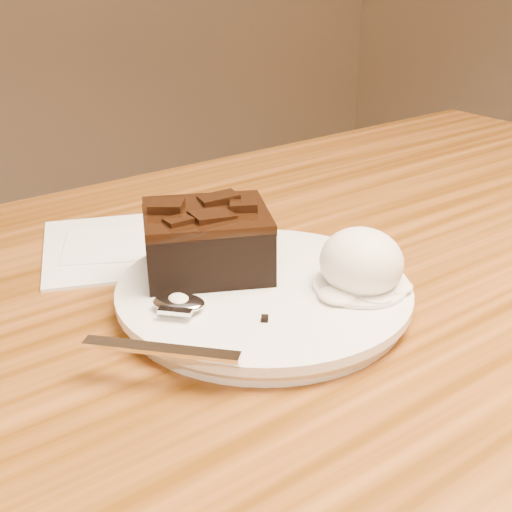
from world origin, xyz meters
TOP-DOWN VIEW (x-y plane):
  - plate at (-0.09, 0.04)m, footprint 0.23×0.23m
  - brownie at (-0.10, 0.09)m, footprint 0.12×0.12m
  - ice_cream_scoop at (-0.03, -0.00)m, footprint 0.06×0.07m
  - melt_puddle at (-0.03, -0.00)m, footprint 0.07×0.07m
  - spoon at (-0.16, 0.05)m, footprint 0.12×0.13m
  - napkin at (-0.11, 0.21)m, footprint 0.20×0.20m
  - crumb_a at (-0.12, 0.00)m, footprint 0.01×0.01m
  - crumb_b at (-0.02, 0.02)m, footprint 0.01×0.01m

SIDE VIEW (x-z plane):
  - napkin at x=-0.11m, z-range 0.75..0.76m
  - plate at x=-0.09m, z-range 0.75..0.77m
  - melt_puddle at x=-0.03m, z-range 0.77..0.77m
  - crumb_b at x=-0.02m, z-range 0.77..0.77m
  - crumb_a at x=-0.12m, z-range 0.77..0.77m
  - spoon at x=-0.16m, z-range 0.77..0.78m
  - ice_cream_scoop at x=-0.03m, z-range 0.76..0.82m
  - brownie at x=-0.10m, z-range 0.77..0.81m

